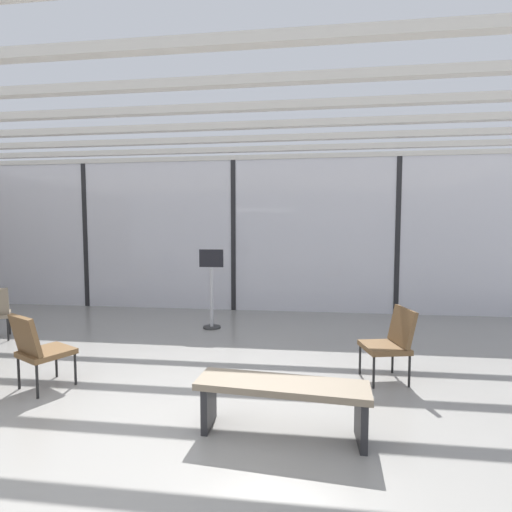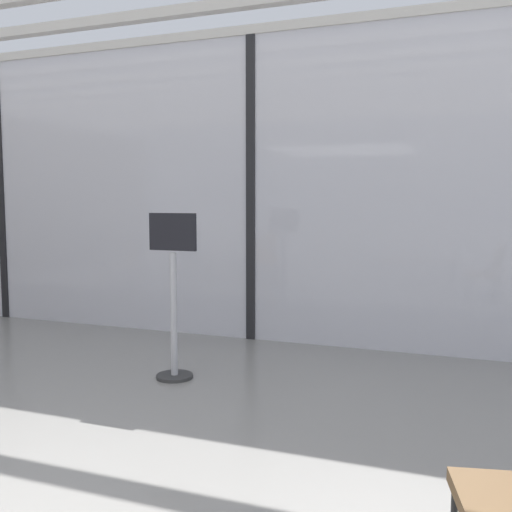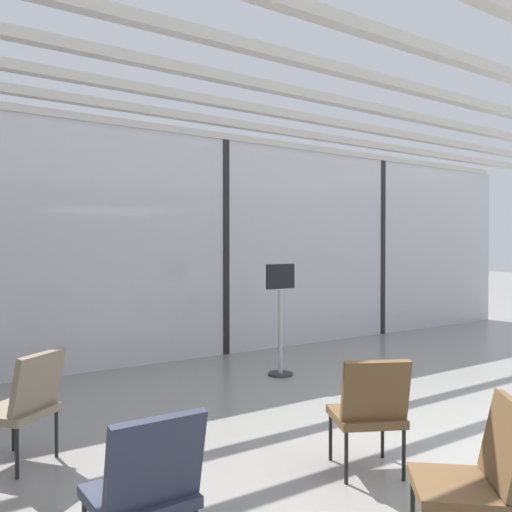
# 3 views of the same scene
# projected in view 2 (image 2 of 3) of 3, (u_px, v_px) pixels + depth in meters

# --- Properties ---
(glass_curtain_wall) EXTENTS (14.00, 0.08, 3.31)m
(glass_curtain_wall) POSITION_uv_depth(u_px,v_px,m) (252.00, 191.00, 6.28)
(glass_curtain_wall) COLOR silver
(glass_curtain_wall) RESTS_ON ground
(window_mullion_0) EXTENTS (0.10, 0.12, 3.31)m
(window_mullion_0) POSITION_uv_depth(u_px,v_px,m) (3.00, 192.00, 7.50)
(window_mullion_0) COLOR black
(window_mullion_0) RESTS_ON ground
(window_mullion_1) EXTENTS (0.10, 0.12, 3.31)m
(window_mullion_1) POSITION_uv_depth(u_px,v_px,m) (252.00, 191.00, 6.28)
(window_mullion_1) COLOR black
(window_mullion_1) RESTS_ON ground
(parked_airplane) EXTENTS (12.17, 3.83, 3.83)m
(parked_airplane) POSITION_uv_depth(u_px,v_px,m) (361.00, 180.00, 10.24)
(parked_airplane) COLOR silver
(parked_airplane) RESTS_ON ground
(info_sign) EXTENTS (0.44, 0.32, 1.44)m
(info_sign) POSITION_uv_depth(u_px,v_px,m) (174.00, 301.00, 4.93)
(info_sign) COLOR #333333
(info_sign) RESTS_ON ground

